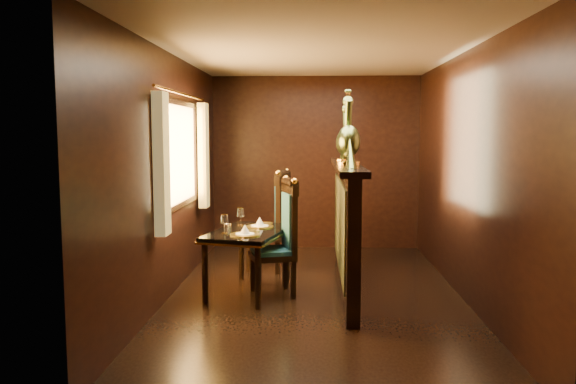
# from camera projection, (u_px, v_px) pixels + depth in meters

# --- Properties ---
(ground) EXTENTS (5.00, 5.00, 0.00)m
(ground) POSITION_uv_depth(u_px,v_px,m) (315.00, 296.00, 5.82)
(ground) COLOR black
(ground) RESTS_ON ground
(room_shell) EXTENTS (3.04, 5.04, 2.52)m
(room_shell) POSITION_uv_depth(u_px,v_px,m) (308.00, 143.00, 5.68)
(room_shell) COLOR black
(room_shell) RESTS_ON ground
(partition) EXTENTS (0.26, 2.70, 1.36)m
(partition) POSITION_uv_depth(u_px,v_px,m) (345.00, 223.00, 6.03)
(partition) COLOR black
(partition) RESTS_ON ground
(dining_table) EXTENTS (0.93, 1.26, 0.87)m
(dining_table) POSITION_uv_depth(u_px,v_px,m) (248.00, 237.00, 5.87)
(dining_table) COLOR black
(dining_table) RESTS_ON ground
(chair_left) EXTENTS (0.55, 0.57, 1.23)m
(chair_left) POSITION_uv_depth(u_px,v_px,m) (283.00, 233.00, 5.82)
(chair_left) COLOR black
(chair_left) RESTS_ON ground
(chair_right) EXTENTS (0.54, 0.56, 1.25)m
(chair_right) POSITION_uv_depth(u_px,v_px,m) (277.00, 218.00, 6.83)
(chair_right) COLOR black
(chair_right) RESTS_ON ground
(peacock_left) EXTENTS (0.24, 0.64, 0.76)m
(peacock_left) POSITION_uv_depth(u_px,v_px,m) (349.00, 127.00, 5.57)
(peacock_left) COLOR #1A4F3C
(peacock_left) RESTS_ON partition
(peacock_right) EXTENTS (0.22, 0.58, 0.69)m
(peacock_right) POSITION_uv_depth(u_px,v_px,m) (345.00, 131.00, 6.19)
(peacock_right) COLOR #1A4F3C
(peacock_right) RESTS_ON partition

